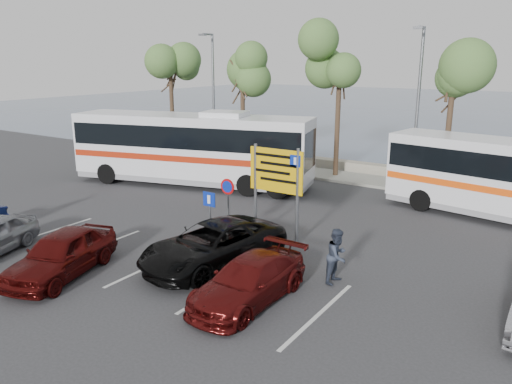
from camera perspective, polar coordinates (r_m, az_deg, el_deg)
The scene contains 19 objects.
ground at distance 17.04m, azimuth -6.33°, elevation -8.02°, with size 120.00×120.00×0.00m, color #2F2F31.
kerb_strip at distance 28.66m, azimuth 11.77°, elevation 1.43°, with size 44.00×2.40×0.15m, color gray.
seawall at distance 30.44m, azimuth 13.20°, elevation 2.57°, with size 48.00×0.80×0.60m, color gray.
sea at distance 73.00m, azimuth 25.55°, elevation 8.32°, with size 140.00×140.00×0.00m, color #475C72.
tree_far_left at distance 35.47m, azimuth -9.80°, elevation 14.28°, with size 3.20×3.20×7.60m.
tree_left at distance 31.70m, azimuth -1.56°, elevation 13.84°, with size 3.20×3.20×7.20m.
tree_mid at distance 28.48m, azimuth 9.60°, elevation 14.82°, with size 3.20×3.20×8.00m.
tree_right at distance 26.60m, azimuth 21.73°, elevation 12.95°, with size 3.20×3.20×7.40m.
street_lamp_left at distance 32.56m, azimuth -4.98°, elevation 11.34°, with size 0.45×1.15×8.01m.
street_lamp_right at distance 26.57m, azimuth 17.99°, elevation 9.87°, with size 0.45×1.15×8.01m.
direction_sign at distance 18.21m, azimuth 2.32°, elevation 1.63°, with size 2.20×0.12×3.60m.
sign_no_stop at distance 18.64m, azimuth -3.23°, elevation -0.78°, with size 0.60×0.08×2.35m.
sign_parking at distance 17.23m, azimuth -5.31°, elevation -2.52°, with size 0.50×0.07×2.25m.
lane_markings at distance 17.08m, azimuth -11.47°, elevation -8.17°, with size 12.02×4.20×0.01m, color silver, non-canonical shape.
coach_bus_left at distance 27.01m, azimuth -7.35°, elevation 4.69°, with size 13.19×5.97×4.03m.
car_maroon at distance 14.17m, azimuth -0.83°, elevation -10.12°, with size 1.73×4.27×1.24m, color #520E0D.
car_red at distance 16.89m, azimuth -21.35°, elevation -6.59°, with size 1.70×4.22×1.44m, color #480B0A.
suv_black at distance 16.53m, azimuth -4.91°, elevation -6.03°, with size 2.39×5.19×1.44m, color black.
pedestrian_far at distance 15.41m, azimuth 9.28°, elevation -7.22°, with size 0.83×0.65×1.72m, color #303849.
Camera 1 is at (10.13, -11.99, 6.63)m, focal length 35.00 mm.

